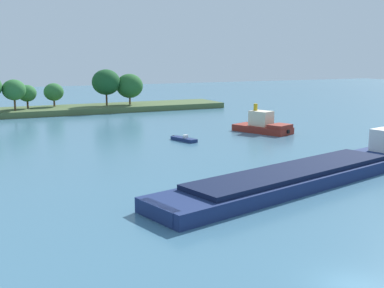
{
  "coord_description": "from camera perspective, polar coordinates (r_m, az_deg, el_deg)",
  "views": [
    {
      "loc": [
        -19.57,
        -19.46,
        13.27
      ],
      "look_at": [
        8.44,
        39.83,
        1.2
      ],
      "focal_mm": 44.82,
      "sensor_mm": 36.0,
      "label": 1
    }
  ],
  "objects": [
    {
      "name": "ground_plane",
      "position": [
        30.62,
        18.58,
        -15.82
      ],
      "size": [
        400.0,
        400.0,
        0.0
      ],
      "primitive_type": "plane",
      "color": "teal"
    },
    {
      "name": "tugboat",
      "position": [
        85.22,
        8.47,
        2.21
      ],
      "size": [
        7.78,
        11.21,
        4.95
      ],
      "color": "maroon",
      "rests_on": "ground"
    },
    {
      "name": "cargo_barge",
      "position": [
        52.52,
        13.66,
        -3.4
      ],
      "size": [
        38.45,
        15.23,
        5.96
      ],
      "color": "navy",
      "rests_on": "ground"
    },
    {
      "name": "small_motorboat",
      "position": [
        75.92,
        -0.98,
        0.58
      ],
      "size": [
        2.72,
        5.37,
        1.03
      ],
      "color": "navy",
      "rests_on": "ground"
    },
    {
      "name": "treeline_island",
      "position": [
        115.64,
        -19.75,
        4.82
      ],
      "size": [
        98.81,
        12.93,
        10.12
      ],
      "color": "#4C6038",
      "rests_on": "ground"
    }
  ]
}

